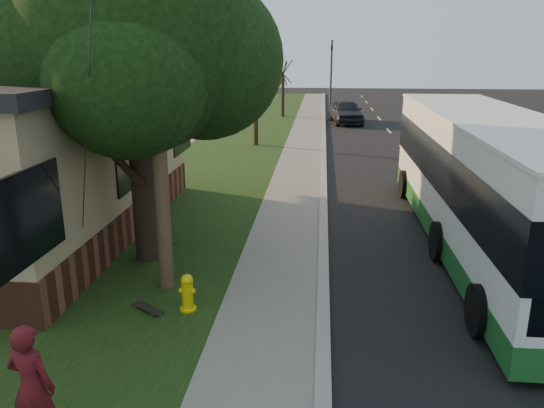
{
  "coord_description": "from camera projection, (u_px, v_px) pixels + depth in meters",
  "views": [
    {
      "loc": [
        -0.12,
        -9.04,
        4.93
      ],
      "look_at": [
        -1.21,
        2.51,
        1.5
      ],
      "focal_mm": 35.0,
      "sensor_mm": 36.0,
      "label": 1
    }
  ],
  "objects": [
    {
      "name": "road",
      "position": [
        434.0,
        189.0,
        19.21
      ],
      "size": [
        8.0,
        80.0,
        0.01
      ],
      "primitive_type": "cube",
      "color": "black",
      "rests_on": "ground"
    },
    {
      "name": "transit_bus",
      "position": [
        488.0,
        179.0,
        13.17
      ],
      "size": [
        2.86,
        12.41,
        3.36
      ],
      "color": "silver",
      "rests_on": "ground"
    },
    {
      "name": "bare_tree_near",
      "position": [
        256.0,
        104.0,
        26.91
      ],
      "size": [
        1.38,
        1.21,
        4.31
      ],
      "color": "black",
      "rests_on": "grass_verge"
    },
    {
      "name": "skateboarder",
      "position": [
        32.0,
        386.0,
        6.54
      ],
      "size": [
        0.67,
        0.48,
        1.69
      ],
      "primitive_type": "imported",
      "rotation": [
        0.0,
        0.0,
        3.01
      ],
      "color": "#4E0F15",
      "rests_on": "grass_verge"
    },
    {
      "name": "ground",
      "position": [
        323.0,
        319.0,
        10.02
      ],
      "size": [
        120.0,
        120.0,
        0.0
      ],
      "primitive_type": "plane",
      "color": "black",
      "rests_on": "ground"
    },
    {
      "name": "fire_hydrant",
      "position": [
        187.0,
        292.0,
        10.13
      ],
      "size": [
        0.32,
        0.32,
        0.74
      ],
      "color": "yellow",
      "rests_on": "grass_verge"
    },
    {
      "name": "skateboard_spare",
      "position": [
        148.0,
        308.0,
        10.17
      ],
      "size": [
        0.72,
        0.58,
        0.07
      ],
      "color": "black",
      "rests_on": "grass_verge"
    },
    {
      "name": "curb",
      "position": [
        323.0,
        185.0,
        19.55
      ],
      "size": [
        0.25,
        80.0,
        0.12
      ],
      "primitive_type": "cube",
      "color": "gray",
      "rests_on": "ground"
    },
    {
      "name": "sidewalk",
      "position": [
        296.0,
        185.0,
        19.65
      ],
      "size": [
        2.0,
        80.0,
        0.08
      ],
      "primitive_type": "cube",
      "color": "slate",
      "rests_on": "ground"
    },
    {
      "name": "distant_car",
      "position": [
        346.0,
        111.0,
        35.74
      ],
      "size": [
        2.42,
        4.88,
        1.6
      ],
      "primitive_type": "imported",
      "rotation": [
        0.0,
        0.0,
        0.12
      ],
      "color": "black",
      "rests_on": "ground"
    },
    {
      "name": "grass_verge",
      "position": [
        204.0,
        183.0,
        19.96
      ],
      "size": [
        5.0,
        80.0,
        0.07
      ],
      "primitive_type": "cube",
      "color": "black",
      "rests_on": "ground"
    },
    {
      "name": "skateboard_main",
      "position": [
        167.0,
        250.0,
        13.1
      ],
      "size": [
        0.22,
        0.84,
        0.08
      ],
      "color": "black",
      "rests_on": "grass_verge"
    },
    {
      "name": "leafy_tree",
      "position": [
        136.0,
        36.0,
        11.46
      ],
      "size": [
        6.3,
        6.0,
        7.8
      ],
      "color": "black",
      "rests_on": "grass_verge"
    },
    {
      "name": "bare_tree_far",
      "position": [
        283.0,
        90.0,
        38.36
      ],
      "size": [
        1.38,
        1.21,
        4.03
      ],
      "color": "black",
      "rests_on": "grass_verge"
    },
    {
      "name": "utility_pole",
      "position": [
        153.0,
        64.0,
        9.95
      ],
      "size": [
        2.86,
        3.21,
        9.07
      ],
      "color": "#473321",
      "rests_on": "ground"
    },
    {
      "name": "traffic_signal",
      "position": [
        331.0,
        71.0,
        41.54
      ],
      "size": [
        0.18,
        0.22,
        5.5
      ],
      "color": "#2D2D30",
      "rests_on": "ground"
    }
  ]
}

